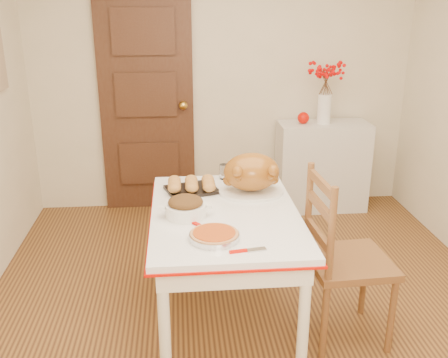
{
  "coord_description": "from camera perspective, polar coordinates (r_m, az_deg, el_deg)",
  "views": [
    {
      "loc": [
        -0.42,
        -2.73,
        1.95
      ],
      "look_at": [
        -0.16,
        0.06,
        0.94
      ],
      "focal_mm": 41.12,
      "sensor_mm": 36.0,
      "label": 1
    }
  ],
  "objects": [
    {
      "name": "floor",
      "position": [
        3.38,
        2.96,
        -15.48
      ],
      "size": [
        3.5,
        4.0,
        0.0
      ],
      "primitive_type": "cube",
      "color": "#442616",
      "rests_on": "ground"
    },
    {
      "name": "wall_back",
      "position": [
        4.8,
        -0.17,
        11.42
      ],
      "size": [
        3.5,
        0.0,
        2.5
      ],
      "primitive_type": "cube",
      "color": "beige",
      "rests_on": "ground"
    },
    {
      "name": "door_back",
      "position": [
        4.79,
        -8.59,
        8.53
      ],
      "size": [
        0.85,
        0.06,
        2.06
      ],
      "primitive_type": "cube",
      "color": "#3B1E12",
      "rests_on": "ground"
    },
    {
      "name": "sideboard",
      "position": [
        4.94,
        10.81,
        1.4
      ],
      "size": [
        0.84,
        0.37,
        0.84
      ],
      "primitive_type": "cube",
      "color": "silver",
      "rests_on": "floor"
    },
    {
      "name": "kitchen_table",
      "position": [
        3.17,
        0.08,
        -9.9
      ],
      "size": [
        0.87,
        1.27,
        0.76
      ],
      "primitive_type": null,
      "color": "white",
      "rests_on": "floor"
    },
    {
      "name": "chair_oak",
      "position": [
        3.08,
        13.78,
        -8.48
      ],
      "size": [
        0.48,
        0.48,
        1.04
      ],
      "primitive_type": null,
      "rotation": [
        0.0,
        0.0,
        1.62
      ],
      "color": "brown",
      "rests_on": "floor"
    },
    {
      "name": "berry_vase",
      "position": [
        4.77,
        11.18,
        9.34
      ],
      "size": [
        0.29,
        0.29,
        0.55
      ],
      "primitive_type": null,
      "color": "white",
      "rests_on": "sideboard"
    },
    {
      "name": "apple",
      "position": [
        4.77,
        8.81,
        6.73
      ],
      "size": [
        0.11,
        0.11,
        0.11
      ],
      "primitive_type": "sphere",
      "color": "#CA0B00",
      "rests_on": "sideboard"
    },
    {
      "name": "turkey_platter",
      "position": [
        3.21,
        3.07,
        0.55
      ],
      "size": [
        0.5,
        0.45,
        0.26
      ],
      "primitive_type": null,
      "rotation": [
        0.0,
        0.0,
        0.34
      ],
      "color": "brown",
      "rests_on": "kitchen_table"
    },
    {
      "name": "pumpkin_pie",
      "position": [
        2.65,
        -1.09,
        -6.19
      ],
      "size": [
        0.28,
        0.28,
        0.05
      ],
      "primitive_type": "cylinder",
      "rotation": [
        0.0,
        0.0,
        -0.08
      ],
      "color": "#B34311",
      "rests_on": "kitchen_table"
    },
    {
      "name": "stuffing_dish",
      "position": [
        2.91,
        -4.28,
        -3.11
      ],
      "size": [
        0.31,
        0.26,
        0.11
      ],
      "primitive_type": null,
      "rotation": [
        0.0,
        0.0,
        0.08
      ],
      "color": "brown",
      "rests_on": "kitchen_table"
    },
    {
      "name": "rolls_tray",
      "position": [
        3.28,
        -3.63,
        -0.67
      ],
      "size": [
        0.37,
        0.32,
        0.08
      ],
      "primitive_type": null,
      "rotation": [
        0.0,
        0.0,
        0.29
      ],
      "color": "#B0713D",
      "rests_on": "kitchen_table"
    },
    {
      "name": "pie_server",
      "position": [
        2.55,
        2.66,
        -7.9
      ],
      "size": [
        0.19,
        0.08,
        0.01
      ],
      "primitive_type": null,
      "rotation": [
        0.0,
        0.0,
        0.16
      ],
      "color": "silver",
      "rests_on": "kitchen_table"
    },
    {
      "name": "carving_knife",
      "position": [
        2.78,
        -2.19,
        -5.41
      ],
      "size": [
        0.22,
        0.24,
        0.01
      ],
      "primitive_type": null,
      "rotation": [
        0.0,
        0.0,
        -0.87
      ],
      "color": "silver",
      "rests_on": "kitchen_table"
    },
    {
      "name": "drinking_glass",
      "position": [
        3.49,
        -0.0,
        0.82
      ],
      "size": [
        0.07,
        0.07,
        0.1
      ],
      "primitive_type": "cylinder",
      "rotation": [
        0.0,
        0.0,
        -0.14
      ],
      "color": "white",
      "rests_on": "kitchen_table"
    },
    {
      "name": "shaker_pair",
      "position": [
        3.5,
        4.3,
        0.69
      ],
      "size": [
        0.1,
        0.05,
        0.09
      ],
      "primitive_type": null,
      "rotation": [
        0.0,
        0.0,
        0.16
      ],
      "color": "white",
      "rests_on": "kitchen_table"
    }
  ]
}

